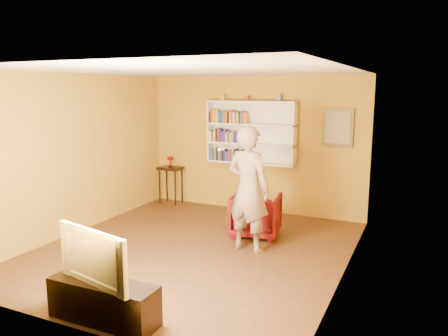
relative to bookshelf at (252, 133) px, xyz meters
The scene contains 16 objects.
room_shell 2.48m from the bookshelf, 90.00° to the right, with size 5.30×5.80×2.88m.
bookshelf is the anchor object (origin of this frame).
books_row_lower 0.68m from the bookshelf, 167.68° to the right, with size 0.74×0.19×0.27m.
books_row_middle 0.47m from the bookshelf, 166.60° to the right, with size 0.81×0.19×0.27m.
books_row_upper 0.56m from the bookshelf, 167.21° to the right, with size 0.79×0.19×0.27m.
ornament_left 0.91m from the bookshelf, behind, with size 0.08×0.08×0.11m, color gold.
ornament_centre 0.68m from the bookshelf, 146.52° to the right, with size 0.07×0.07×0.10m, color maroon.
ornament_right 0.88m from the bookshelf, ahead, with size 0.08×0.08×0.11m, color #485878.
framed_painting 1.66m from the bookshelf, ahead, with size 0.55×0.05×0.70m.
console_table 2.04m from the bookshelf, behind, with size 0.49×0.37×0.79m.
ruby_lustre 1.92m from the bookshelf, behind, with size 0.14×0.14×0.23m.
armchair 1.97m from the bookshelf, 65.63° to the right, with size 0.77×0.80×0.72m, color #45040B.
person 2.30m from the bookshelf, 69.89° to the right, with size 0.70×0.46×1.92m, color #786358.
game_remote 2.41m from the bookshelf, 79.28° to the right, with size 0.04×0.15×0.04m, color white.
tv_cabinet 4.86m from the bookshelf, 88.15° to the right, with size 1.24×0.37×0.44m, color black.
television 4.74m from the bookshelf, 88.15° to the right, with size 1.04×0.14×0.60m, color black.
Camera 1 is at (3.13, -5.61, 2.44)m, focal length 35.00 mm.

